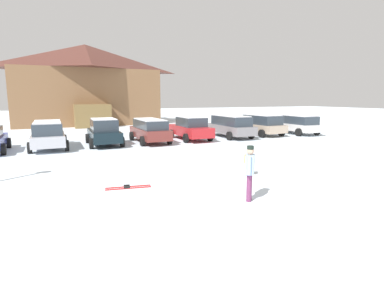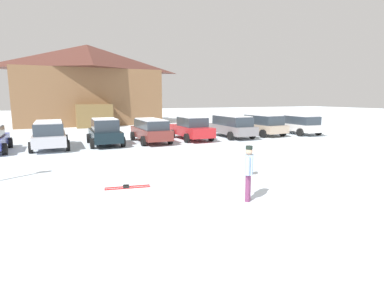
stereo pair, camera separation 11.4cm
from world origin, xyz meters
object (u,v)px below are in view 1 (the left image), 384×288
parked_beige_suv (262,124)px  skier_child_in_orange_jacket (248,162)px  parked_silver_wagon (48,134)px  parked_red_sedan (190,128)px  parked_maroon_van (150,130)px  skier_adult_in_blue_parka (250,170)px  parked_white_suv (296,124)px  parked_grey_wagon (230,126)px  parked_black_sedan (104,132)px  pair_of_skis (128,187)px  ski_lodge (87,84)px

parked_beige_suv → skier_child_in_orange_jacket: 13.55m
parked_silver_wagon → parked_red_sedan: parked_red_sedan is taller
parked_maroon_van → skier_child_in_orange_jacket: size_ratio=4.63×
parked_red_sedan → skier_adult_in_blue_parka: (-3.69, -12.92, 0.08)m
parked_red_sedan → parked_white_suv: 9.72m
parked_grey_wagon → skier_adult_in_blue_parka: 14.70m
parked_black_sedan → pair_of_skis: bearing=-93.3°
parked_maroon_van → pair_of_skis: 10.69m
parked_grey_wagon → parked_white_suv: size_ratio=1.02×
parked_maroon_van → skier_adult_in_blue_parka: size_ratio=2.75×
skier_adult_in_blue_parka → parked_silver_wagon: bearing=114.4°
parked_white_suv → parked_silver_wagon: bearing=179.4°
ski_lodge → parked_grey_wagon: size_ratio=3.32×
parked_beige_suv → parked_maroon_van: bearing=-178.7°
ski_lodge → pair_of_skis: (-1.16, -28.10, -4.65)m
skier_adult_in_blue_parka → pair_of_skis: size_ratio=1.07×
ski_lodge → parked_silver_wagon: 18.86m
pair_of_skis → skier_child_in_orange_jacket: bearing=-3.7°
parked_beige_suv → pair_of_skis: 16.74m
ski_lodge → skier_adult_in_blue_parka: (1.91, -30.84, -3.73)m
parked_silver_wagon → parked_maroon_van: parked_silver_wagon is taller
skier_adult_in_blue_parka → parked_beige_suv: bearing=52.0°
parked_maroon_van → parked_silver_wagon: bearing=179.9°
ski_lodge → skier_child_in_orange_jacket: (3.53, -28.40, -4.11)m
skier_adult_in_blue_parka → ski_lodge: bearing=93.5°
parked_beige_suv → skier_child_in_orange_jacket: (-8.51, -10.54, -0.36)m
parked_black_sedan → parked_maroon_van: parked_black_sedan is taller
parked_grey_wagon → pair_of_skis: bearing=-135.1°
skier_child_in_orange_jacket → pair_of_skis: skier_child_in_orange_jacket is taller
ski_lodge → parked_silver_wagon: bearing=-102.1°
parked_maroon_van → parked_white_suv: parked_maroon_van is taller
parked_silver_wagon → parked_black_sedan: bearing=1.0°
parked_maroon_van → parked_white_suv: bearing=-0.8°
parked_maroon_van → parked_black_sedan: bearing=178.7°
parked_black_sedan → parked_white_suv: parked_black_sedan is taller
parked_maroon_van → parked_beige_suv: 9.57m
ski_lodge → parked_maroon_van: (2.47, -18.08, -3.79)m
parked_silver_wagon → skier_adult_in_blue_parka: size_ratio=2.76×
parked_red_sedan → parked_grey_wagon: same height
parked_red_sedan → parked_white_suv: size_ratio=0.97×
parked_silver_wagon → parked_white_suv: parked_silver_wagon is taller
ski_lodge → pair_of_skis: ski_lodge is taller
parked_grey_wagon → skier_adult_in_blue_parka: parked_grey_wagon is taller
parked_silver_wagon → parked_grey_wagon: 12.87m
parked_maroon_van → parked_white_suv: (12.85, -0.17, -0.01)m
parked_red_sedan → parked_grey_wagon: size_ratio=0.95×
ski_lodge → parked_grey_wagon: 20.44m
parked_silver_wagon → parked_maroon_van: 6.35m
parked_silver_wagon → parked_black_sedan: (3.29, 0.06, -0.03)m
parked_maroon_van → skier_adult_in_blue_parka: skier_adult_in_blue_parka is taller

